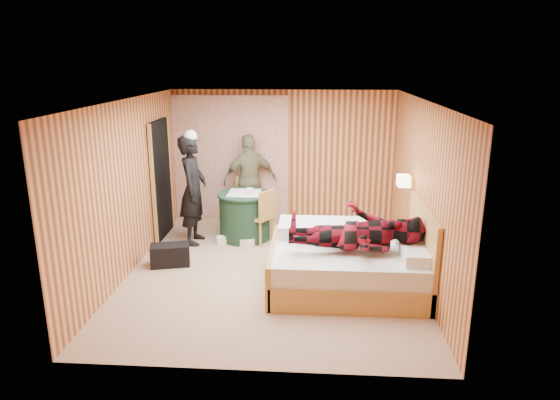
# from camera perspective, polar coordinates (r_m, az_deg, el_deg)

# --- Properties ---
(floor) EXTENTS (4.20, 5.00, 0.01)m
(floor) POSITION_cam_1_polar(r_m,az_deg,el_deg) (7.53, -0.82, -8.02)
(floor) COLOR tan
(floor) RESTS_ON ground
(ceiling) EXTENTS (4.20, 5.00, 0.01)m
(ceiling) POSITION_cam_1_polar(r_m,az_deg,el_deg) (6.91, -0.90, 11.31)
(ceiling) COLOR white
(ceiling) RESTS_ON wall_back
(wall_back) EXTENTS (4.20, 0.02, 2.50)m
(wall_back) POSITION_cam_1_polar(r_m,az_deg,el_deg) (9.55, 0.39, 5.00)
(wall_back) COLOR #E69558
(wall_back) RESTS_ON floor
(wall_left) EXTENTS (0.02, 5.00, 2.50)m
(wall_left) POSITION_cam_1_polar(r_m,az_deg,el_deg) (7.58, -16.89, 1.45)
(wall_left) COLOR #E69558
(wall_left) RESTS_ON floor
(wall_right) EXTENTS (0.02, 5.00, 2.50)m
(wall_right) POSITION_cam_1_polar(r_m,az_deg,el_deg) (7.25, 15.91, 0.89)
(wall_right) COLOR #E69558
(wall_right) RESTS_ON floor
(curtain) EXTENTS (2.20, 0.08, 2.40)m
(curtain) POSITION_cam_1_polar(r_m,az_deg,el_deg) (9.60, -5.62, 4.69)
(curtain) COLOR beige
(curtain) RESTS_ON floor
(doorway) EXTENTS (0.06, 0.90, 2.05)m
(doorway) POSITION_cam_1_polar(r_m,az_deg,el_deg) (8.91, -13.42, 2.29)
(doorway) COLOR black
(doorway) RESTS_ON floor
(wall_lamp) EXTENTS (0.26, 0.24, 0.16)m
(wall_lamp) POSITION_cam_1_polar(r_m,az_deg,el_deg) (7.64, 13.97, 2.15)
(wall_lamp) COLOR gold
(wall_lamp) RESTS_ON wall_right
(bed) EXTENTS (2.14, 1.69, 1.16)m
(bed) POSITION_cam_1_polar(r_m,az_deg,el_deg) (7.00, 8.11, -7.12)
(bed) COLOR tan
(bed) RESTS_ON floor
(nightstand) EXTENTS (0.46, 0.62, 0.60)m
(nightstand) POSITION_cam_1_polar(r_m,az_deg,el_deg) (7.59, 13.59, -5.75)
(nightstand) COLOR tan
(nightstand) RESTS_ON floor
(round_table) EXTENTS (0.94, 0.94, 0.83)m
(round_table) POSITION_cam_1_polar(r_m,az_deg,el_deg) (8.70, -4.05, -1.78)
(round_table) COLOR #1B3A26
(round_table) RESTS_ON floor
(chair_far) EXTENTS (0.55, 0.55, 0.93)m
(chair_far) POSITION_cam_1_polar(r_m,az_deg,el_deg) (9.36, -3.64, 0.29)
(chair_far) COLOR tan
(chair_far) RESTS_ON floor
(chair_near) EXTENTS (0.59, 0.59, 0.94)m
(chair_near) POSITION_cam_1_polar(r_m,az_deg,el_deg) (8.44, -2.03, -1.41)
(chair_near) COLOR tan
(chair_near) RESTS_ON floor
(duffel_bag) EXTENTS (0.64, 0.44, 0.33)m
(duffel_bag) POSITION_cam_1_polar(r_m,az_deg,el_deg) (7.83, -12.43, -6.15)
(duffel_bag) COLOR black
(duffel_bag) RESTS_ON floor
(sneaker_left) EXTENTS (0.32, 0.22, 0.13)m
(sneaker_left) POSITION_cam_1_polar(r_m,az_deg,el_deg) (8.61, -6.24, -4.50)
(sneaker_left) COLOR white
(sneaker_left) RESTS_ON floor
(sneaker_right) EXTENTS (0.31, 0.19, 0.13)m
(sneaker_right) POSITION_cam_1_polar(r_m,az_deg,el_deg) (8.44, -3.97, -4.88)
(sneaker_right) COLOR white
(sneaker_right) RESTS_ON floor
(woman_standing) EXTENTS (0.45, 0.68, 1.85)m
(woman_standing) POSITION_cam_1_polar(r_m,az_deg,el_deg) (8.48, -9.90, 1.13)
(woman_standing) COLOR black
(woman_standing) RESTS_ON floor
(man_at_table) EXTENTS (1.09, 0.77, 1.72)m
(man_at_table) POSITION_cam_1_polar(r_m,az_deg,el_deg) (9.33, -3.45, 2.28)
(man_at_table) COLOR olive
(man_at_table) RESTS_ON floor
(man_on_bed) EXTENTS (0.86, 0.67, 1.77)m
(man_on_bed) POSITION_cam_1_polar(r_m,az_deg,el_deg) (6.55, 8.75, -2.46)
(man_on_bed) COLOR maroon
(man_on_bed) RESTS_ON bed
(book_lower) EXTENTS (0.24, 0.27, 0.02)m
(book_lower) POSITION_cam_1_polar(r_m,az_deg,el_deg) (7.44, 13.80, -3.76)
(book_lower) COLOR white
(book_lower) RESTS_ON nightstand
(book_upper) EXTENTS (0.17, 0.23, 0.02)m
(book_upper) POSITION_cam_1_polar(r_m,az_deg,el_deg) (7.44, 13.81, -3.61)
(book_upper) COLOR white
(book_upper) RESTS_ON nightstand
(cup_nightstand) EXTENTS (0.13, 0.13, 0.09)m
(cup_nightstand) POSITION_cam_1_polar(r_m,az_deg,el_deg) (7.60, 13.60, -3.05)
(cup_nightstand) COLOR white
(cup_nightstand) RESTS_ON nightstand
(cup_table) EXTENTS (0.15, 0.15, 0.10)m
(cup_table) POSITION_cam_1_polar(r_m,az_deg,el_deg) (8.51, -3.49, 1.06)
(cup_table) COLOR white
(cup_table) RESTS_ON round_table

